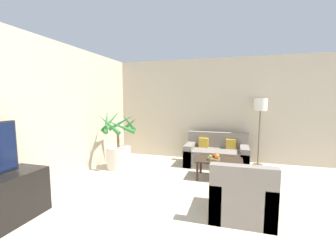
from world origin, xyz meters
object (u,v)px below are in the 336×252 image
Objects in this scene: potted_palm at (119,150)px; apple_red at (214,156)px; coffee_table at (219,162)px; fruit_bowl at (214,159)px; orange_fruit at (217,156)px; armchair at (241,197)px; apple_green at (211,156)px; sofa_loveseat at (216,155)px; ottoman at (243,182)px; floor_lamp at (260,109)px.

potted_palm is 20.09× the size of apple_red.
coffee_table is 0.19m from apple_red.
orange_fruit reaches higher than fruit_bowl.
coffee_table is 13.17× the size of apple_red.
apple_red is 1.50m from armchair.
sofa_loveseat is at bearing 87.51° from apple_green.
coffee_table is 0.25m from apple_green.
armchair is at bearing -75.13° from coffee_table.
apple_green is 0.13m from orange_fruit.
ottoman is at bearing -48.02° from apple_red.
armchair reaches higher than apple_red.
apple_green is at bearing -127.72° from floor_lamp.
sofa_loveseat is 16.43× the size of orange_fruit.
ottoman is (0.61, -0.55, -0.28)m from apple_green.
potted_palm is 20.84× the size of apple_green.
potted_palm is at bearing -159.39° from sofa_loveseat.
apple_red is at bearing -3.57° from potted_palm.
sofa_loveseat is at bearing 90.70° from apple_red.
floor_lamp is at bearing 53.05° from fruit_bowl.
potted_palm is 2.32m from orange_fruit.
ottoman is (0.06, 0.78, -0.07)m from armchair.
potted_palm reaches higher than apple_green.
ottoman is at bearing 85.83° from armchair.
potted_palm reaches higher than sofa_loveseat.
apple_red is (2.23, -0.14, 0.04)m from potted_palm.
orange_fruit is at bearing -85.33° from sofa_loveseat.
armchair is at bearing -29.30° from potted_palm.
apple_red is at bearing -89.30° from sofa_loveseat.
apple_red is at bearing 109.67° from armchair.
sofa_loveseat is 1.62× the size of coffee_table.
armchair reaches higher than coffee_table.
fruit_bowl is at bearing 36.02° from apple_green.
coffee_table is 13.66× the size of apple_green.
coffee_table is at bearing -1.98° from potted_palm.
potted_palm is 1.71× the size of armchair.
potted_palm is 3.14m from armchair.
armchair is at bearing -70.33° from apple_red.
fruit_bowl is 0.06m from apple_red.
apple_green is (2.18, -0.20, 0.04)m from potted_palm.
coffee_table is at bearing -82.26° from sofa_loveseat.
fruit_bowl is 0.10m from apple_green.
sofa_loveseat is 5.95× the size of fruit_bowl.
sofa_loveseat is 1.01m from fruit_bowl.
ottoman is at bearing -56.76° from coffee_table.
coffee_table is at bearing 104.87° from armchair.
orange_fruit reaches higher than apple_red.
orange_fruit reaches higher than apple_green.
potted_palm is 1.53× the size of coffee_table.
coffee_table is at bearing 35.55° from fruit_bowl.
coffee_table is at bearing 27.26° from apple_red.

